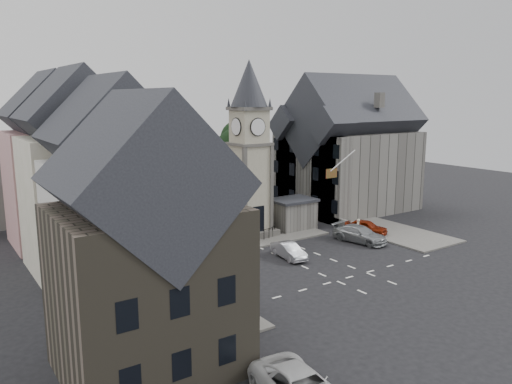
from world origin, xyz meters
TOP-DOWN VIEW (x-y plane):
  - ground at (0.00, 0.00)m, footprint 120.00×120.00m
  - pavement_west at (-12.50, 6.00)m, footprint 6.00×30.00m
  - pavement_east at (12.00, 8.00)m, footprint 6.00×26.00m
  - central_island at (1.50, 8.00)m, footprint 10.00×8.00m
  - road_markings at (0.00, -5.50)m, footprint 20.00×8.00m
  - clock_tower at (0.00, 7.99)m, footprint 4.86×4.86m
  - stone_shelter at (4.80, 7.50)m, footprint 4.30×3.30m
  - town_tree at (2.00, 13.00)m, footprint 7.20×7.20m
  - warning_sign_post at (-3.20, 5.43)m, footprint 0.70×0.19m
  - terrace_pink at (-15.50, 16.00)m, footprint 8.10×7.60m
  - terrace_cream at (-15.50, 8.00)m, footprint 8.10×7.60m
  - terrace_tudor at (-15.50, 0.00)m, footprint 8.10×7.60m
  - building_sw_stone at (-17.00, -9.00)m, footprint 8.60×7.60m
  - backdrop_west at (-12.00, 28.00)m, footprint 20.00×10.00m
  - east_building at (15.59, 11.00)m, footprint 14.40×11.40m
  - east_boundary_wall at (9.20, 10.00)m, footprint 0.40×16.00m
  - flagpole at (8.00, 4.00)m, footprint 3.68×0.10m
  - car_west_blue at (-11.50, -2.57)m, footprint 4.82×3.78m
  - car_west_silver at (-11.50, 4.89)m, footprint 4.29×1.58m
  - car_west_grey at (-11.50, 7.21)m, footprint 4.85×4.74m
  - car_island_silver at (-1.14, 0.50)m, footprint 1.73×3.95m
  - car_island_east at (7.00, 0.50)m, footprint 3.11×5.43m
  - car_east_red at (9.44, 2.06)m, footprint 3.13×4.38m
  - pedestrian at (8.26, 2.00)m, footprint 0.73×0.66m

SIDE VIEW (x-z plane):
  - ground at x=0.00m, z-range 0.00..0.00m
  - road_markings at x=0.00m, z-range 0.00..0.01m
  - pavement_west at x=-12.50m, z-range 0.00..0.14m
  - pavement_east at x=12.00m, z-range 0.00..0.14m
  - central_island at x=1.50m, z-range 0.00..0.16m
  - east_boundary_wall at x=9.20m, z-range 0.00..0.90m
  - car_island_silver at x=-1.14m, z-range 0.00..1.26m
  - car_west_grey at x=-11.50m, z-range 0.00..1.29m
  - car_east_red at x=9.44m, z-range 0.00..1.39m
  - car_west_silver at x=-11.50m, z-range 0.00..1.40m
  - car_island_east at x=7.00m, z-range 0.00..1.48m
  - car_west_blue at x=-11.50m, z-range 0.00..1.54m
  - pedestrian at x=8.26m, z-range 0.00..1.67m
  - stone_shelter at x=4.80m, z-range 0.01..3.09m
  - warning_sign_post at x=-3.20m, z-range 0.60..3.45m
  - backdrop_west at x=-12.00m, z-range 0.00..8.00m
  - building_sw_stone at x=-17.00m, z-range 0.15..10.55m
  - terrace_tudor at x=-15.50m, z-range 0.19..12.19m
  - east_building at x=15.59m, z-range -0.04..12.56m
  - terrace_pink at x=-15.50m, z-range 0.18..12.98m
  - terrace_cream at x=-15.50m, z-range 0.18..12.98m
  - town_tree at x=2.00m, z-range 1.57..12.37m
  - flagpole at x=8.00m, z-range 5.63..8.37m
  - clock_tower at x=0.00m, z-range 0.00..16.25m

